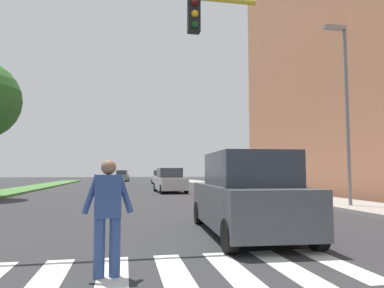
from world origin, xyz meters
The scene contains 9 objects.
ground_plane centered at (0.00, 30.00, 0.00)m, with size 140.00×140.00×0.00m, color #2D2D30.
crosswalk centered at (0.00, 8.91, 0.00)m, with size 6.75×2.20×0.01m.
sidewalk_right centered at (9.23, 28.00, 0.07)m, with size 3.00×64.00×0.15m, color #9E9991.
street_lamp_right centered at (8.63, 16.41, 4.59)m, with size 1.02×0.24×7.50m.
pedestrian_performer centered at (-0.54, 8.85, 0.93)m, with size 0.75×0.26×1.69m.
suv_crossing centered at (2.59, 11.65, 0.93)m, with size 2.20×4.70×1.97m.
sedan_midblock centered at (2.89, 28.69, 0.81)m, with size 2.08×4.18×1.76m.
sedan_distant centered at (3.94, 44.51, 0.77)m, with size 2.19×4.73×1.65m.
sedan_far_horizon centered at (-0.73, 56.98, 0.78)m, with size 2.15×4.52×1.67m.
Camera 1 is at (-0.30, 3.58, 1.52)m, focal length 32.61 mm.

